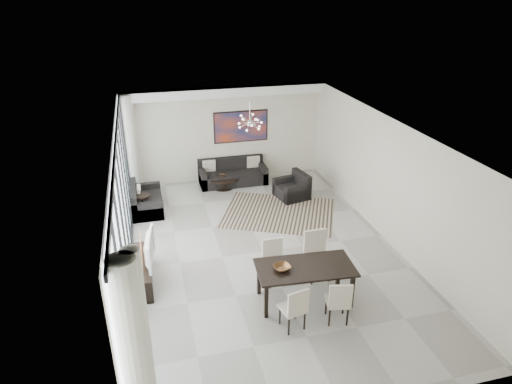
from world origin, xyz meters
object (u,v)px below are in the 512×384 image
object	(u,v)px
tv_console	(140,272)
dining_table	(305,270)
sofa_main	(233,175)
coffee_table	(223,182)
television	(146,249)

from	to	relation	value
tv_console	dining_table	distance (m)	3.39
sofa_main	dining_table	bearing A→B (deg)	-88.39
coffee_table	television	distance (m)	4.97
tv_console	coffee_table	bearing A→B (deg)	59.43
sofa_main	television	size ratio (longest dim) A/B	1.96
coffee_table	sofa_main	bearing A→B (deg)	37.73
tv_console	dining_table	xyz separation A→B (m)	(3.06, -1.40, 0.44)
television	dining_table	xyz separation A→B (m)	(2.90, -1.36, -0.11)
sofa_main	dining_table	world-z (taller)	dining_table
sofa_main	tv_console	size ratio (longest dim) A/B	1.29
tv_console	television	world-z (taller)	television
television	dining_table	distance (m)	3.20
sofa_main	television	world-z (taller)	television
coffee_table	sofa_main	size ratio (longest dim) A/B	0.46
coffee_table	dining_table	world-z (taller)	dining_table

